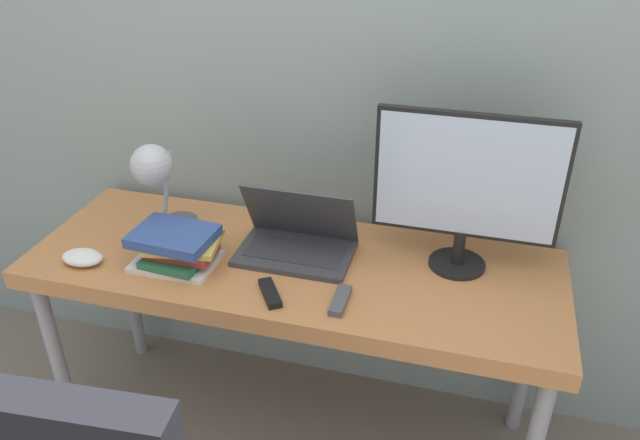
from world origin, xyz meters
TOP-DOWN VIEW (x-y plane):
  - wall_back at (0.00, 0.66)m, footprint 8.00×0.05m
  - desk at (0.00, 0.30)m, footprint 1.68×0.59m
  - laptop at (-0.00, 0.35)m, footprint 0.36×0.24m
  - monitor at (0.50, 0.41)m, footprint 0.54×0.18m
  - desk_lamp at (-0.45, 0.31)m, footprint 0.13×0.25m
  - book_stack at (-0.34, 0.19)m, footprint 0.27×0.22m
  - tv_remote at (-0.01, 0.11)m, footprint 0.11×0.13m
  - media_remote at (0.20, 0.13)m, footprint 0.04×0.13m
  - game_controller at (-0.63, 0.11)m, footprint 0.13×0.09m

SIDE VIEW (x-z plane):
  - desk at x=0.00m, z-range 0.31..1.06m
  - tv_remote at x=-0.01m, z-range 0.75..0.77m
  - media_remote at x=0.20m, z-range 0.75..0.77m
  - game_controller at x=-0.63m, z-range 0.75..0.79m
  - laptop at x=0.00m, z-range 0.69..0.91m
  - book_stack at x=-0.34m, z-range 0.76..0.87m
  - desk_lamp at x=-0.45m, z-range 0.83..1.17m
  - monitor at x=0.50m, z-range 0.79..1.28m
  - wall_back at x=0.00m, z-range 0.00..2.60m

